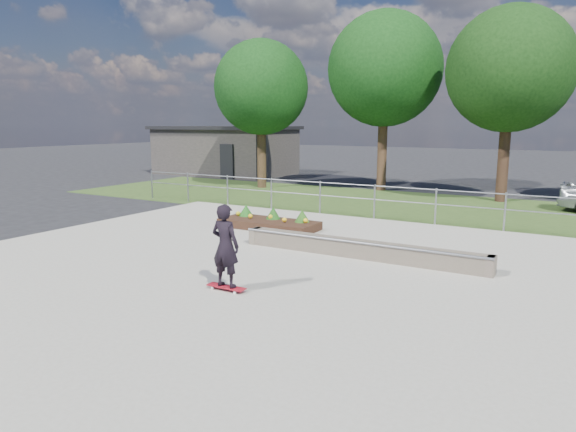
# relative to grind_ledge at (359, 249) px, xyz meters

# --- Properties ---
(ground) EXTENTS (120.00, 120.00, 0.00)m
(ground) POSITION_rel_grind_ledge_xyz_m (-1.50, -2.59, -0.26)
(ground) COLOR black
(ground) RESTS_ON ground
(grass_verge) EXTENTS (30.00, 8.00, 0.02)m
(grass_verge) POSITION_rel_grind_ledge_xyz_m (-1.50, 8.41, -0.25)
(grass_verge) COLOR #2E451B
(grass_verge) RESTS_ON ground
(concrete_slab) EXTENTS (15.00, 15.00, 0.06)m
(concrete_slab) POSITION_rel_grind_ledge_xyz_m (-1.50, -2.59, -0.23)
(concrete_slab) COLOR gray
(concrete_slab) RESTS_ON ground
(fence) EXTENTS (20.06, 0.06, 1.20)m
(fence) POSITION_rel_grind_ledge_xyz_m (-1.50, 4.91, 0.51)
(fence) COLOR gray
(fence) RESTS_ON ground
(building) EXTENTS (8.40, 5.40, 3.00)m
(building) POSITION_rel_grind_ledge_xyz_m (-15.49, 15.41, 1.25)
(building) COLOR #322F2D
(building) RESTS_ON ground
(tree_far_left) EXTENTS (4.55, 4.55, 7.15)m
(tree_far_left) POSITION_rel_grind_ledge_xyz_m (-9.50, 10.41, 4.59)
(tree_far_left) COLOR #332114
(tree_far_left) RESTS_ON ground
(tree_mid_left) EXTENTS (5.25, 5.25, 8.25)m
(tree_mid_left) POSITION_rel_grind_ledge_xyz_m (-4.00, 12.41, 5.34)
(tree_mid_left) COLOR #382216
(tree_mid_left) RESTS_ON ground
(tree_mid_right) EXTENTS (4.90, 4.90, 7.70)m
(tree_mid_right) POSITION_rel_grind_ledge_xyz_m (1.50, 11.41, 4.97)
(tree_mid_right) COLOR black
(tree_mid_right) RESTS_ON ground
(grind_ledge) EXTENTS (6.00, 0.44, 0.43)m
(grind_ledge) POSITION_rel_grind_ledge_xyz_m (0.00, 0.00, 0.00)
(grind_ledge) COLOR brown
(grind_ledge) RESTS_ON concrete_slab
(planter_bed) EXTENTS (3.00, 1.20, 0.61)m
(planter_bed) POSITION_rel_grind_ledge_xyz_m (-3.65, 1.86, -0.02)
(planter_bed) COLOR black
(planter_bed) RESTS_ON concrete_slab
(skateboarder) EXTENTS (0.80, 0.39, 1.65)m
(skateboarder) POSITION_rel_grind_ledge_xyz_m (-1.23, -3.52, 0.65)
(skateboarder) COLOR silver
(skateboarder) RESTS_ON concrete_slab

